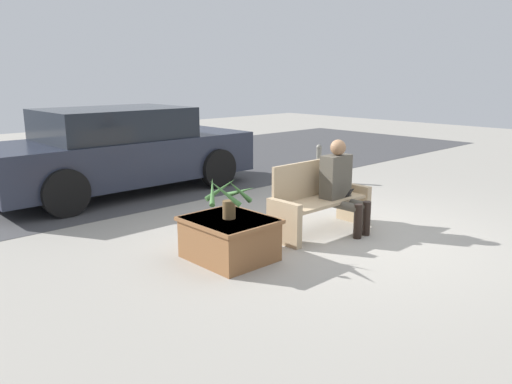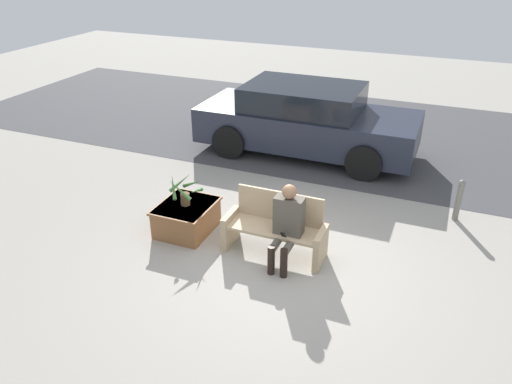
{
  "view_description": "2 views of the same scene",
  "coord_description": "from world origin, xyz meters",
  "px_view_note": "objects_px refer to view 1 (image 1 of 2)",
  "views": [
    {
      "loc": [
        -5.06,
        -3.68,
        2.0
      ],
      "look_at": [
        -1.23,
        0.4,
        0.68
      ],
      "focal_mm": 35.0,
      "sensor_mm": 36.0,
      "label": 1
    },
    {
      "loc": [
        1.9,
        -5.49,
        4.19
      ],
      "look_at": [
        -0.67,
        0.77,
        0.68
      ],
      "focal_mm": 35.0,
      "sensor_mm": 36.0,
      "label": 2
    }
  ],
  "objects_px": {
    "potted_plant": "(228,198)",
    "bollard_post": "(319,162)",
    "bench": "(318,201)",
    "parked_car": "(120,151)",
    "planter_box": "(229,237)",
    "person_seated": "(341,182)"
  },
  "relations": [
    {
      "from": "bench",
      "to": "planter_box",
      "type": "height_order",
      "value": "bench"
    },
    {
      "from": "bollard_post",
      "to": "bench",
      "type": "bearing_deg",
      "value": -140.39
    },
    {
      "from": "person_seated",
      "to": "bollard_post",
      "type": "distance_m",
      "value": 3.11
    },
    {
      "from": "bench",
      "to": "planter_box",
      "type": "xyz_separation_m",
      "value": [
        -1.49,
        0.01,
        -0.15
      ]
    },
    {
      "from": "bench",
      "to": "parked_car",
      "type": "height_order",
      "value": "parked_car"
    },
    {
      "from": "parked_car",
      "to": "bollard_post",
      "type": "relative_size",
      "value": 6.3
    },
    {
      "from": "person_seated",
      "to": "planter_box",
      "type": "height_order",
      "value": "person_seated"
    },
    {
      "from": "bench",
      "to": "planter_box",
      "type": "bearing_deg",
      "value": 179.43
    },
    {
      "from": "planter_box",
      "to": "potted_plant",
      "type": "bearing_deg",
      "value": 109.41
    },
    {
      "from": "planter_box",
      "to": "parked_car",
      "type": "xyz_separation_m",
      "value": [
        0.76,
        3.8,
        0.48
      ]
    },
    {
      "from": "person_seated",
      "to": "planter_box",
      "type": "distance_m",
      "value": 1.78
    },
    {
      "from": "potted_plant",
      "to": "parked_car",
      "type": "distance_m",
      "value": 3.87
    },
    {
      "from": "bench",
      "to": "bollard_post",
      "type": "xyz_separation_m",
      "value": [
        2.43,
        2.01,
        -0.03
      ]
    },
    {
      "from": "bench",
      "to": "bollard_post",
      "type": "distance_m",
      "value": 3.15
    },
    {
      "from": "person_seated",
      "to": "bollard_post",
      "type": "relative_size",
      "value": 1.66
    },
    {
      "from": "bench",
      "to": "person_seated",
      "type": "distance_m",
      "value": 0.38
    },
    {
      "from": "planter_box",
      "to": "bollard_post",
      "type": "bearing_deg",
      "value": 26.95
    },
    {
      "from": "person_seated",
      "to": "bollard_post",
      "type": "bearing_deg",
      "value": 44.93
    },
    {
      "from": "potted_plant",
      "to": "bollard_post",
      "type": "distance_m",
      "value": 4.41
    },
    {
      "from": "bench",
      "to": "planter_box",
      "type": "distance_m",
      "value": 1.5
    },
    {
      "from": "bollard_post",
      "to": "potted_plant",
      "type": "bearing_deg",
      "value": -153.16
    },
    {
      "from": "person_seated",
      "to": "planter_box",
      "type": "bearing_deg",
      "value": 173.45
    }
  ]
}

